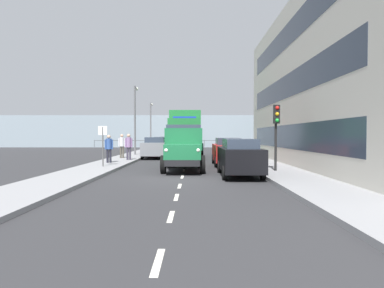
{
  "coord_description": "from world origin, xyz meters",
  "views": [
    {
      "loc": [
        -0.54,
        14.54,
        1.88
      ],
      "look_at": [
        -0.4,
        -6.92,
        1.31
      ],
      "focal_mm": 30.89,
      "sensor_mm": 36.0,
      "label": 1
    }
  ],
  "objects_px": {
    "traffic_light_near": "(276,123)",
    "lamp_post_promenade": "(135,113)",
    "truck_vintage_green": "(184,149)",
    "car_black_kerbside_near": "(239,157)",
    "lorry_cargo_green": "(186,133)",
    "lamp_post_far": "(151,121)",
    "pedestrian_in_dark_coat": "(122,144)",
    "car_maroon_oppositeside_1": "(162,145)",
    "car_silver_oppositeside_2": "(168,144)",
    "car_grey_oppositeside_0": "(156,147)",
    "street_sign": "(103,139)",
    "pedestrian_couple_b": "(129,144)",
    "pedestrian_with_bag": "(109,146)",
    "car_red_kerbside_1": "(227,151)"
  },
  "relations": [
    {
      "from": "car_black_kerbside_near",
      "to": "lamp_post_promenade",
      "type": "relative_size",
      "value": 0.73
    },
    {
      "from": "pedestrian_couple_b",
      "to": "lorry_cargo_green",
      "type": "bearing_deg",
      "value": -130.11
    },
    {
      "from": "pedestrian_couple_b",
      "to": "traffic_light_near",
      "type": "xyz_separation_m",
      "value": [
        -8.6,
        7.13,
        1.24
      ]
    },
    {
      "from": "car_grey_oppositeside_0",
      "to": "street_sign",
      "type": "relative_size",
      "value": 2.06
    },
    {
      "from": "car_maroon_oppositeside_1",
      "to": "pedestrian_with_bag",
      "type": "bearing_deg",
      "value": 79.34
    },
    {
      "from": "lamp_post_promenade",
      "to": "car_silver_oppositeside_2",
      "type": "bearing_deg",
      "value": -102.78
    },
    {
      "from": "car_maroon_oppositeside_1",
      "to": "lamp_post_far",
      "type": "height_order",
      "value": "lamp_post_far"
    },
    {
      "from": "truck_vintage_green",
      "to": "car_silver_oppositeside_2",
      "type": "distance_m",
      "value": 22.1
    },
    {
      "from": "lorry_cargo_green",
      "to": "car_maroon_oppositeside_1",
      "type": "xyz_separation_m",
      "value": [
        2.42,
        -4.95,
        -1.18
      ]
    },
    {
      "from": "pedestrian_in_dark_coat",
      "to": "lamp_post_far",
      "type": "relative_size",
      "value": 0.32
    },
    {
      "from": "lamp_post_promenade",
      "to": "truck_vintage_green",
      "type": "bearing_deg",
      "value": 111.12
    },
    {
      "from": "truck_vintage_green",
      "to": "car_red_kerbside_1",
      "type": "bearing_deg",
      "value": -129.73
    },
    {
      "from": "car_grey_oppositeside_0",
      "to": "pedestrian_with_bag",
      "type": "xyz_separation_m",
      "value": [
        2.25,
        6.14,
        0.29
      ]
    },
    {
      "from": "car_silver_oppositeside_2",
      "to": "traffic_light_near",
      "type": "bearing_deg",
      "value": 107.0
    },
    {
      "from": "lorry_cargo_green",
      "to": "car_maroon_oppositeside_1",
      "type": "distance_m",
      "value": 5.63
    },
    {
      "from": "pedestrian_with_bag",
      "to": "street_sign",
      "type": "bearing_deg",
      "value": 96.96
    },
    {
      "from": "street_sign",
      "to": "lamp_post_far",
      "type": "bearing_deg",
      "value": -89.45
    },
    {
      "from": "car_black_kerbside_near",
      "to": "traffic_light_near",
      "type": "distance_m",
      "value": 2.63
    },
    {
      "from": "car_grey_oppositeside_0",
      "to": "pedestrian_in_dark_coat",
      "type": "height_order",
      "value": "pedestrian_in_dark_coat"
    },
    {
      "from": "car_grey_oppositeside_0",
      "to": "traffic_light_near",
      "type": "height_order",
      "value": "traffic_light_near"
    },
    {
      "from": "truck_vintage_green",
      "to": "lorry_cargo_green",
      "type": "xyz_separation_m",
      "value": [
        0.18,
        -10.34,
        0.9
      ]
    },
    {
      "from": "car_black_kerbside_near",
      "to": "lorry_cargo_green",
      "type": "bearing_deg",
      "value": -77.49
    },
    {
      "from": "pedestrian_in_dark_coat",
      "to": "car_maroon_oppositeside_1",
      "type": "bearing_deg",
      "value": -107.17
    },
    {
      "from": "lamp_post_far",
      "to": "street_sign",
      "type": "relative_size",
      "value": 2.54
    },
    {
      "from": "car_silver_oppositeside_2",
      "to": "traffic_light_near",
      "type": "xyz_separation_m",
      "value": [
        -7.13,
        23.34,
        1.58
      ]
    },
    {
      "from": "pedestrian_in_dark_coat",
      "to": "lamp_post_promenade",
      "type": "xyz_separation_m",
      "value": [
        -0.19,
        -4.72,
        2.62
      ]
    },
    {
      "from": "car_maroon_oppositeside_1",
      "to": "car_grey_oppositeside_0",
      "type": "bearing_deg",
      "value": 90.0
    },
    {
      "from": "traffic_light_near",
      "to": "lamp_post_far",
      "type": "distance_m",
      "value": 26.1
    },
    {
      "from": "car_grey_oppositeside_0",
      "to": "lamp_post_promenade",
      "type": "height_order",
      "value": "lamp_post_promenade"
    },
    {
      "from": "pedestrian_with_bag",
      "to": "pedestrian_couple_b",
      "type": "xyz_separation_m",
      "value": [
        -0.78,
        -2.36,
        0.05
      ]
    },
    {
      "from": "car_silver_oppositeside_2",
      "to": "pedestrian_in_dark_coat",
      "type": "relative_size",
      "value": 2.2
    },
    {
      "from": "car_silver_oppositeside_2",
      "to": "truck_vintage_green",
      "type": "bearing_deg",
      "value": 96.75
    },
    {
      "from": "truck_vintage_green",
      "to": "car_black_kerbside_near",
      "type": "height_order",
      "value": "truck_vintage_green"
    },
    {
      "from": "pedestrian_couple_b",
      "to": "car_black_kerbside_near",
      "type": "bearing_deg",
      "value": 129.88
    },
    {
      "from": "car_maroon_oppositeside_1",
      "to": "pedestrian_with_bag",
      "type": "distance_m",
      "value": 12.14
    },
    {
      "from": "traffic_light_near",
      "to": "lamp_post_promenade",
      "type": "xyz_separation_m",
      "value": [
        9.31,
        -13.76,
        1.37
      ]
    },
    {
      "from": "car_maroon_oppositeside_1",
      "to": "traffic_light_near",
      "type": "distance_m",
      "value": 18.22
    },
    {
      "from": "car_silver_oppositeside_2",
      "to": "street_sign",
      "type": "relative_size",
      "value": 1.78
    },
    {
      "from": "truck_vintage_green",
      "to": "car_grey_oppositeside_0",
      "type": "height_order",
      "value": "truck_vintage_green"
    },
    {
      "from": "pedestrian_with_bag",
      "to": "lamp_post_far",
      "type": "relative_size",
      "value": 0.31
    },
    {
      "from": "lamp_post_far",
      "to": "street_sign",
      "type": "xyz_separation_m",
      "value": [
        -0.21,
        22.06,
        -1.92
      ]
    },
    {
      "from": "pedestrian_in_dark_coat",
      "to": "traffic_light_near",
      "type": "distance_m",
      "value": 13.17
    },
    {
      "from": "pedestrian_with_bag",
      "to": "lamp_post_promenade",
      "type": "xyz_separation_m",
      "value": [
        -0.07,
        -8.99,
        2.66
      ]
    },
    {
      "from": "lamp_post_promenade",
      "to": "car_red_kerbside_1",
      "type": "bearing_deg",
      "value": 128.78
    },
    {
      "from": "car_grey_oppositeside_0",
      "to": "lamp_post_far",
      "type": "xyz_separation_m",
      "value": [
        2.15,
        -13.46,
        2.71
      ]
    },
    {
      "from": "car_black_kerbside_near",
      "to": "street_sign",
      "type": "relative_size",
      "value": 1.99
    },
    {
      "from": "car_grey_oppositeside_0",
      "to": "car_silver_oppositeside_2",
      "type": "height_order",
      "value": "same"
    },
    {
      "from": "lamp_post_far",
      "to": "traffic_light_near",
      "type": "bearing_deg",
      "value": 110.87
    },
    {
      "from": "car_red_kerbside_1",
      "to": "car_maroon_oppositeside_1",
      "type": "bearing_deg",
      "value": -66.72
    },
    {
      "from": "car_grey_oppositeside_0",
      "to": "lamp_post_promenade",
      "type": "xyz_separation_m",
      "value": [
        2.17,
        -2.85,
        2.95
      ]
    }
  ]
}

